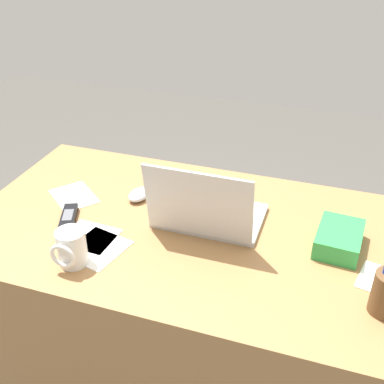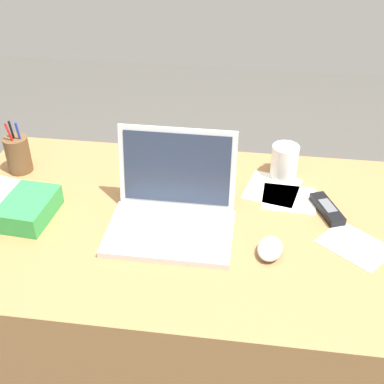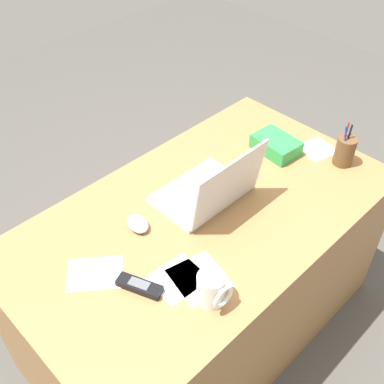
% 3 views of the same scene
% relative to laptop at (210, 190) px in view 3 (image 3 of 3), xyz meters
% --- Properties ---
extents(ground_plane, '(6.00, 6.00, 0.00)m').
position_rel_laptop_xyz_m(ground_plane, '(0.06, 0.03, -0.76)').
color(ground_plane, '#4C4944').
extents(desk, '(1.42, 0.81, 0.70)m').
position_rel_laptop_xyz_m(desk, '(0.06, 0.03, -0.40)').
color(desk, '#9E7042').
rests_on(desk, ground).
extents(laptop, '(0.34, 0.27, 0.25)m').
position_rel_laptop_xyz_m(laptop, '(0.00, 0.00, 0.00)').
color(laptop, silver).
rests_on(laptop, desk).
extents(computer_mouse, '(0.08, 0.11, 0.03)m').
position_rel_laptop_xyz_m(computer_mouse, '(0.27, -0.08, -0.04)').
color(computer_mouse, silver).
rests_on(computer_mouse, desk).
extents(coffee_mug_white, '(0.08, 0.10, 0.11)m').
position_rel_laptop_xyz_m(coffee_mug_white, '(0.31, 0.30, 0.00)').
color(coffee_mug_white, white).
rests_on(coffee_mug_white, desk).
extents(cordless_phone, '(0.10, 0.15, 0.03)m').
position_rel_laptop_xyz_m(cordless_phone, '(0.43, 0.12, -0.04)').
color(cordless_phone, black).
rests_on(cordless_phone, desk).
extents(pen_holder, '(0.08, 0.08, 0.18)m').
position_rel_laptop_xyz_m(pen_holder, '(-0.54, 0.22, 0.01)').
color(pen_holder, brown).
rests_on(pen_holder, desk).
extents(snack_bag, '(0.14, 0.19, 0.06)m').
position_rel_laptop_xyz_m(snack_bag, '(-0.41, -0.02, -0.02)').
color(snack_bag, green).
rests_on(snack_bag, desk).
extents(paper_note_near_laptop, '(0.21, 0.21, 0.00)m').
position_rel_laptop_xyz_m(paper_note_near_laptop, '(0.49, -0.02, -0.05)').
color(paper_note_near_laptop, white).
rests_on(paper_note_near_laptop, desk).
extents(paper_note_left, '(0.16, 0.15, 0.00)m').
position_rel_laptop_xyz_m(paper_note_left, '(-0.54, 0.10, -0.05)').
color(paper_note_left, white).
rests_on(paper_note_left, desk).
extents(paper_note_right, '(0.17, 0.15, 0.00)m').
position_rel_laptop_xyz_m(paper_note_right, '(0.32, 0.17, -0.05)').
color(paper_note_right, white).
rests_on(paper_note_right, desk).
extents(paper_note_front, '(0.19, 0.20, 0.00)m').
position_rel_laptop_xyz_m(paper_note_front, '(0.27, 0.22, -0.05)').
color(paper_note_front, white).
rests_on(paper_note_front, desk).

